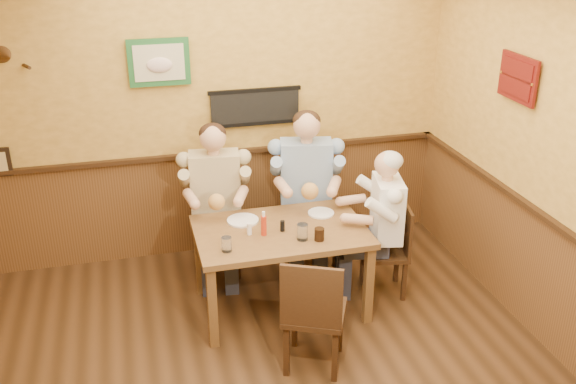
# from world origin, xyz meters

# --- Properties ---
(room) EXTENTS (5.02, 5.03, 2.81)m
(room) POSITION_xyz_m (0.13, 0.17, 1.69)
(room) COLOR black
(room) RESTS_ON ground
(dining_table) EXTENTS (1.40, 0.90, 0.75)m
(dining_table) POSITION_xyz_m (0.60, 1.29, 0.66)
(dining_table) COLOR brown
(dining_table) RESTS_ON ground
(chair_back_left) EXTENTS (0.47, 0.47, 0.92)m
(chair_back_left) POSITION_xyz_m (0.18, 2.03, 0.46)
(chair_back_left) COLOR #372211
(chair_back_left) RESTS_ON ground
(chair_back_right) EXTENTS (0.53, 0.53, 0.96)m
(chair_back_right) POSITION_xyz_m (1.01, 1.96, 0.48)
(chair_back_right) COLOR #372211
(chair_back_right) RESTS_ON ground
(chair_right_end) EXTENTS (0.46, 0.46, 0.84)m
(chair_right_end) POSITION_xyz_m (1.55, 1.30, 0.42)
(chair_right_end) COLOR #372211
(chair_right_end) RESTS_ON ground
(chair_near_side) EXTENTS (0.58, 0.58, 0.95)m
(chair_near_side) POSITION_xyz_m (0.66, 0.50, 0.47)
(chair_near_side) COLOR #372211
(chair_near_side) RESTS_ON ground
(diner_tan_shirt) EXTENTS (0.67, 0.67, 1.31)m
(diner_tan_shirt) POSITION_xyz_m (0.18, 2.03, 0.66)
(diner_tan_shirt) COLOR beige
(diner_tan_shirt) RESTS_ON ground
(diner_blue_polo) EXTENTS (0.75, 0.75, 1.38)m
(diner_blue_polo) POSITION_xyz_m (1.01, 1.96, 0.69)
(diner_blue_polo) COLOR #819CC1
(diner_blue_polo) RESTS_ON ground
(diner_white_elder) EXTENTS (0.65, 0.65, 1.20)m
(diner_white_elder) POSITION_xyz_m (1.55, 1.30, 0.60)
(diner_white_elder) COLOR white
(diner_white_elder) RESTS_ON ground
(water_glass_left) EXTENTS (0.09, 0.09, 0.12)m
(water_glass_left) POSITION_xyz_m (0.12, 1.04, 0.81)
(water_glass_left) COLOR white
(water_glass_left) RESTS_ON dining_table
(water_glass_mid) EXTENTS (0.09, 0.09, 0.13)m
(water_glass_mid) POSITION_xyz_m (0.73, 1.07, 0.82)
(water_glass_mid) COLOR white
(water_glass_mid) RESTS_ON dining_table
(cola_tumbler) EXTENTS (0.10, 0.10, 0.10)m
(cola_tumbler) POSITION_xyz_m (0.86, 1.03, 0.80)
(cola_tumbler) COLOR black
(cola_tumbler) RESTS_ON dining_table
(hot_sauce_bottle) EXTENTS (0.06, 0.06, 0.19)m
(hot_sauce_bottle) POSITION_xyz_m (0.45, 1.22, 0.84)
(hot_sauce_bottle) COLOR #B72D13
(hot_sauce_bottle) RESTS_ON dining_table
(salt_shaker) EXTENTS (0.05, 0.05, 0.10)m
(salt_shaker) POSITION_xyz_m (0.34, 1.26, 0.80)
(salt_shaker) COLOR white
(salt_shaker) RESTS_ON dining_table
(pepper_shaker) EXTENTS (0.04, 0.04, 0.09)m
(pepper_shaker) POSITION_xyz_m (0.61, 1.25, 0.80)
(pepper_shaker) COLOR black
(pepper_shaker) RESTS_ON dining_table
(plate_far_left) EXTENTS (0.31, 0.31, 0.02)m
(plate_far_left) POSITION_xyz_m (0.33, 1.51, 0.76)
(plate_far_left) COLOR white
(plate_far_left) RESTS_ON dining_table
(plate_far_right) EXTENTS (0.23, 0.23, 0.02)m
(plate_far_right) POSITION_xyz_m (1.01, 1.48, 0.76)
(plate_far_right) COLOR white
(plate_far_right) RESTS_ON dining_table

